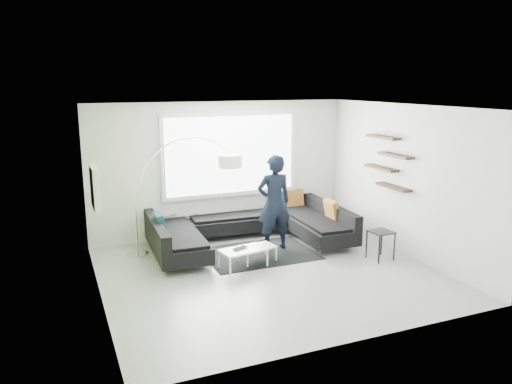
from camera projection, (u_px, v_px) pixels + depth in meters
ground at (270, 273)px, 8.50m from camera, size 5.50×5.50×0.00m
room_shell at (267, 167)px, 8.30m from camera, size 5.54×5.04×2.82m
sectional_sofa at (248, 227)px, 9.89m from camera, size 3.90×2.51×0.82m
rug at (259, 254)px, 9.45m from camera, size 2.05×1.49×0.01m
coffee_table at (250, 255)px, 8.88m from camera, size 1.11×0.76×0.33m
arc_lamp at (135, 199)px, 9.12m from camera, size 2.18×1.19×2.20m
side_table at (380, 245)px, 9.11m from camera, size 0.42×0.42×0.54m
person at (274, 203)px, 9.53m from camera, size 0.72×0.51×1.85m
laptop at (242, 249)px, 8.68m from camera, size 0.43×0.40×0.02m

